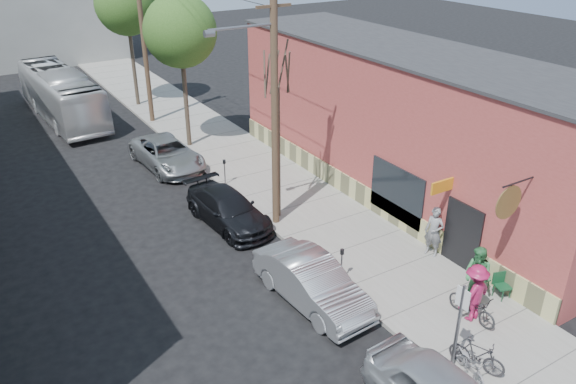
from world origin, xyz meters
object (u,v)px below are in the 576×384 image
utility_pole_near (273,99)px  tree_leafy_mid (180,31)px  patron_green (478,275)px  parked_bike_a (477,355)px  parking_meter_near (342,260)px  cyclist (475,293)px  tree_leafy_far (126,4)px  sign_post (459,320)px  car_1 (312,282)px  bus (61,95)px  tree_bare (277,154)px  patio_chair_a (503,286)px  patio_chair_b (481,278)px  parked_bike_b (470,364)px  patron_grey (434,232)px  parking_meter_far (225,168)px  car_3 (167,154)px  car_2 (228,209)px

utility_pole_near → tree_leafy_mid: size_ratio=1.24×
patron_green → parked_bike_a: 3.28m
parking_meter_near → cyclist: bearing=-59.7°
tree_leafy_far → sign_post: bearing=-90.9°
car_1 → bus: bus is taller
tree_leafy_mid → tree_bare: bearing=-90.0°
patio_chair_a → patio_chair_b: 0.74m
utility_pole_near → parked_bike_b: bearing=-89.3°
tree_leafy_far → parked_bike_a: 29.77m
parked_bike_a → tree_leafy_far: bearing=68.0°
patron_grey → cyclist: size_ratio=1.00×
patio_chair_b → bus: (-7.97, 26.53, 0.96)m
tree_leafy_far → patio_chair_b: size_ratio=9.59×
tree_bare → parked_bike_a: size_ratio=3.50×
parking_meter_near → tree_bare: size_ratio=0.22×
parking_meter_far → patron_green: (3.04, -12.42, 0.16)m
tree_leafy_mid → patio_chair_a: 19.61m
cyclist → parked_bike_a: bearing=41.0°
tree_leafy_mid → patio_chair_b: tree_leafy_mid is taller
car_3 → utility_pole_near: bearing=-82.2°
parking_meter_near → parked_bike_b: bearing=-87.2°
parking_meter_near → patron_green: bearing=-46.9°
tree_leafy_far → car_1: tree_leafy_far is taller
parked_bike_b → car_2: bearing=116.9°
tree_bare → parked_bike_b: size_ratio=3.57×
parking_meter_near → utility_pole_near: size_ratio=0.12×
parking_meter_far → car_2: size_ratio=0.26×
tree_leafy_mid → parked_bike_a: (0.10, -20.28, -5.69)m
parking_meter_near → car_3: size_ratio=0.24×
tree_bare → patio_chair_a: tree_bare is taller
utility_pole_near → tree_leafy_mid: (0.41, 10.05, 0.91)m
car_2 → parking_meter_far: bearing=61.4°
parking_meter_far → tree_bare: 4.44m
sign_post → parking_meter_near: sign_post is taller
car_3 → car_1: bearing=-93.4°
patron_grey → car_3: 14.35m
patron_grey → car_2: bearing=-159.0°
patio_chair_b → parked_bike_b: bearing=-126.4°
parking_meter_near → parked_bike_b: size_ratio=0.79×
utility_pole_near → parking_meter_far: bearing=91.8°
parking_meter_far → tree_leafy_mid: tree_leafy_mid is taller
patron_grey → parked_bike_a: patron_grey is taller
patron_grey → car_2: 8.29m
patio_chair_b → tree_leafy_far: bearing=113.0°
tree_leafy_far → patron_grey: tree_leafy_far is taller
car_1 → bus: bearing=92.6°
car_2 → car_3: bearing=85.2°
parking_meter_near → patio_chair_a: size_ratio=1.41×
tree_bare → cyclist: size_ratio=2.86×
parking_meter_near → tree_leafy_far: bearing=88.7°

